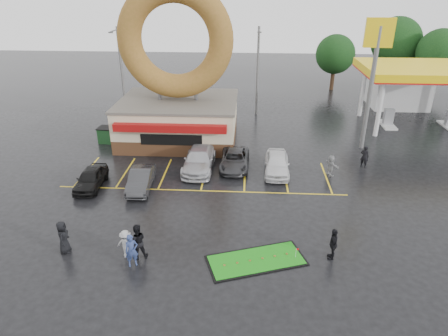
# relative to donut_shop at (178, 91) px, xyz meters

# --- Properties ---
(ground) EXTENTS (120.00, 120.00, 0.00)m
(ground) POSITION_rel_donut_shop_xyz_m (3.00, -12.97, -4.46)
(ground) COLOR black
(ground) RESTS_ON ground
(donut_shop) EXTENTS (10.20, 8.70, 13.50)m
(donut_shop) POSITION_rel_donut_shop_xyz_m (0.00, 0.00, 0.00)
(donut_shop) COLOR #472B19
(donut_shop) RESTS_ON ground
(gas_station) EXTENTS (12.30, 13.65, 5.90)m
(gas_station) POSITION_rel_donut_shop_xyz_m (23.00, 7.97, -0.77)
(gas_station) COLOR silver
(gas_station) RESTS_ON ground
(shell_sign) EXTENTS (2.20, 0.36, 10.60)m
(shell_sign) POSITION_rel_donut_shop_xyz_m (16.00, -0.97, 2.91)
(shell_sign) COLOR slate
(shell_sign) RESTS_ON ground
(streetlight_left) EXTENTS (0.40, 2.21, 9.00)m
(streetlight_left) POSITION_rel_donut_shop_xyz_m (-7.00, 6.95, 0.32)
(streetlight_left) COLOR slate
(streetlight_left) RESTS_ON ground
(streetlight_mid) EXTENTS (0.40, 2.21, 9.00)m
(streetlight_mid) POSITION_rel_donut_shop_xyz_m (7.00, 7.95, 0.32)
(streetlight_mid) COLOR slate
(streetlight_mid) RESTS_ON ground
(streetlight_right) EXTENTS (0.40, 2.21, 9.00)m
(streetlight_right) POSITION_rel_donut_shop_xyz_m (19.00, 8.95, 0.32)
(streetlight_right) COLOR slate
(streetlight_right) RESTS_ON ground
(tree_far_a) EXTENTS (5.60, 5.60, 8.00)m
(tree_far_a) POSITION_rel_donut_shop_xyz_m (29.00, 17.03, 0.72)
(tree_far_a) COLOR #332114
(tree_far_a) RESTS_ON ground
(tree_far_c) EXTENTS (6.30, 6.30, 9.00)m
(tree_far_c) POSITION_rel_donut_shop_xyz_m (25.00, 21.03, 1.37)
(tree_far_c) COLOR #332114
(tree_far_c) RESTS_ON ground
(tree_far_d) EXTENTS (4.90, 4.90, 7.00)m
(tree_far_d) POSITION_rel_donut_shop_xyz_m (17.00, 19.03, 0.07)
(tree_far_d) COLOR #332114
(tree_far_d) RESTS_ON ground
(car_black) EXTENTS (1.70, 4.01, 1.35)m
(car_black) POSITION_rel_donut_shop_xyz_m (-4.70, -9.47, -3.79)
(car_black) COLOR black
(car_black) RESTS_ON ground
(car_dgrey) EXTENTS (1.67, 4.18, 1.35)m
(car_dgrey) POSITION_rel_donut_shop_xyz_m (-1.18, -9.47, -3.79)
(car_dgrey) COLOR #2B2B2D
(car_dgrey) RESTS_ON ground
(car_silver) EXTENTS (2.34, 5.46, 1.57)m
(car_silver) POSITION_rel_donut_shop_xyz_m (2.50, -6.06, -3.68)
(car_silver) COLOR #AEAEB3
(car_silver) RESTS_ON ground
(car_grey) EXTENTS (2.26, 4.68, 1.28)m
(car_grey) POSITION_rel_donut_shop_xyz_m (5.18, -5.62, -3.82)
(car_grey) COLOR #313134
(car_grey) RESTS_ON ground
(car_white) EXTENTS (1.97, 4.54, 1.52)m
(car_white) POSITION_rel_donut_shop_xyz_m (8.37, -6.37, -3.70)
(car_white) COLOR silver
(car_white) RESTS_ON ground
(person_blue) EXTENTS (0.78, 0.68, 1.80)m
(person_blue) POSITION_rel_donut_shop_xyz_m (0.45, -17.63, -3.56)
(person_blue) COLOR navy
(person_blue) RESTS_ON ground
(person_blackjkt) EXTENTS (1.16, 1.03, 1.98)m
(person_blackjkt) POSITION_rel_donut_shop_xyz_m (0.57, -16.97, -3.48)
(person_blackjkt) COLOR black
(person_blackjkt) RESTS_ON ground
(person_hoodie) EXTENTS (1.14, 0.79, 1.61)m
(person_hoodie) POSITION_rel_donut_shop_xyz_m (-0.03, -16.99, -3.66)
(person_hoodie) COLOR #98989B
(person_hoodie) RESTS_ON ground
(person_bystander) EXTENTS (0.75, 1.00, 1.86)m
(person_bystander) POSITION_rel_donut_shop_xyz_m (-3.46, -16.75, -3.54)
(person_bystander) COLOR black
(person_bystander) RESTS_ON ground
(person_cameraman) EXTENTS (0.56, 1.09, 1.78)m
(person_cameraman) POSITION_rel_donut_shop_xyz_m (10.68, -16.42, -3.57)
(person_cameraman) COLOR black
(person_cameraman) RESTS_ON ground
(person_walker_near) EXTENTS (1.03, 1.54, 1.59)m
(person_walker_near) POSITION_rel_donut_shop_xyz_m (12.33, -6.55, -3.67)
(person_walker_near) COLOR gray
(person_walker_near) RESTS_ON ground
(person_walker_far) EXTENTS (0.77, 0.68, 1.76)m
(person_walker_far) POSITION_rel_donut_shop_xyz_m (15.16, -4.94, -3.59)
(person_walker_far) COLOR black
(person_walker_far) RESTS_ON ground
(dumpster) EXTENTS (1.89, 1.34, 1.30)m
(dumpster) POSITION_rel_donut_shop_xyz_m (-6.11, -1.06, -3.81)
(dumpster) COLOR #1C4A22
(dumpster) RESTS_ON ground
(putting_green) EXTENTS (5.47, 3.71, 0.63)m
(putting_green) POSITION_rel_donut_shop_xyz_m (6.74, -16.92, -4.42)
(putting_green) COLOR black
(putting_green) RESTS_ON ground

